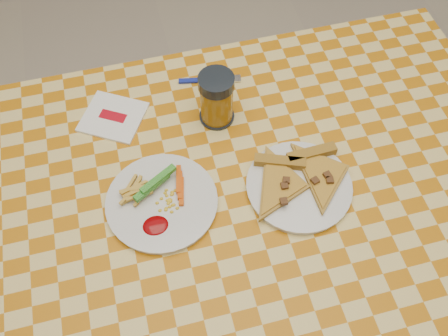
{
  "coord_description": "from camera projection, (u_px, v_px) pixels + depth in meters",
  "views": [
    {
      "loc": [
        -0.18,
        -0.5,
        1.69
      ],
      "look_at": [
        -0.04,
        0.06,
        0.78
      ],
      "focal_mm": 40.0,
      "sensor_mm": 36.0,
      "label": 1
    }
  ],
  "objects": [
    {
      "name": "plate_right",
      "position": [
        299.0,
        187.0,
        1.07
      ],
      "size": [
        0.23,
        0.23,
        0.01
      ],
      "primitive_type": "cylinder",
      "rotation": [
        0.0,
        0.0,
        -0.06
      ],
      "color": "silver",
      "rests_on": "table"
    },
    {
      "name": "plate_left",
      "position": [
        162.0,
        203.0,
        1.05
      ],
      "size": [
        0.3,
        0.3,
        0.01
      ],
      "primitive_type": "cylinder",
      "rotation": [
        0.0,
        0.0,
        -0.35
      ],
      "color": "silver",
      "rests_on": "table"
    },
    {
      "name": "table",
      "position": [
        246.0,
        207.0,
        1.13
      ],
      "size": [
        1.28,
        0.88,
        0.76
      ],
      "color": "silver",
      "rests_on": "ground"
    },
    {
      "name": "ground",
      "position": [
        239.0,
        300.0,
        1.71
      ],
      "size": [
        8.0,
        8.0,
        0.0
      ],
      "primitive_type": "plane",
      "color": "beige",
      "rests_on": "ground"
    },
    {
      "name": "napkin",
      "position": [
        113.0,
        117.0,
        1.17
      ],
      "size": [
        0.18,
        0.18,
        0.01
      ],
      "rotation": [
        0.0,
        0.0,
        -0.54
      ],
      "color": "white",
      "rests_on": "table"
    },
    {
      "name": "fork",
      "position": [
        211.0,
        80.0,
        1.24
      ],
      "size": [
        0.15,
        0.05,
        0.01
      ],
      "rotation": [
        0.0,
        0.0,
        -0.19
      ],
      "color": "navy",
      "rests_on": "table"
    },
    {
      "name": "pizza_slices",
      "position": [
        299.0,
        177.0,
        1.07
      ],
      "size": [
        0.27,
        0.25,
        0.02
      ],
      "color": "#AF7F36",
      "rests_on": "plate_right"
    },
    {
      "name": "fries_veggies",
      "position": [
        156.0,
        194.0,
        1.04
      ],
      "size": [
        0.16,
        0.15,
        0.04
      ],
      "color": "gold",
      "rests_on": "plate_left"
    },
    {
      "name": "drink_glass",
      "position": [
        217.0,
        99.0,
        1.12
      ],
      "size": [
        0.08,
        0.08,
        0.13
      ],
      "color": "black",
      "rests_on": "table"
    }
  ]
}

